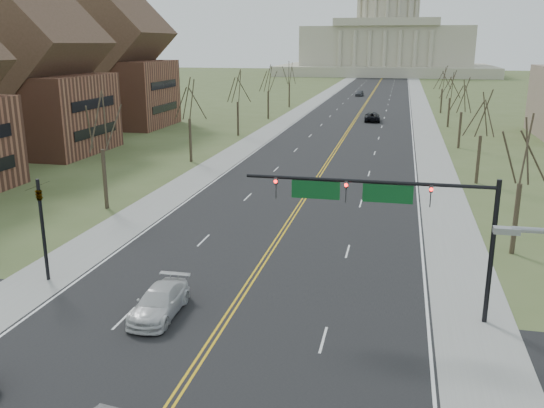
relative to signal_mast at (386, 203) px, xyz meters
The scene contains 25 objects.
road 96.96m from the signal_mast, 94.41° to the left, with size 20.00×380.00×0.01m, color black.
cross_road 12.03m from the signal_mast, 134.80° to the right, with size 120.00×14.00×0.01m, color black.
sidewalk_left 98.61m from the signal_mast, 101.39° to the left, with size 4.00×380.00×0.03m, color gray.
sidewalk_right 96.78m from the signal_mast, 87.30° to the left, with size 4.00×380.00×0.03m, color gray.
center_line 96.96m from the signal_mast, 94.41° to the left, with size 0.42×380.00×0.01m, color gold.
edge_line_left 98.20m from the signal_mast, 100.13° to the left, with size 0.15×380.00×0.01m, color silver.
edge_line_right 96.70m from the signal_mast, 88.60° to the left, with size 0.15×380.00×0.01m, color silver.
capitol 236.68m from the signal_mast, 91.80° to the left, with size 90.00×60.00×50.00m.
signal_mast is the anchor object (origin of this frame).
signal_left 19.06m from the signal_mast, behind, with size 0.32×0.36×6.00m.
tree_r_0 13.26m from the signal_mast, 52.51° to the left, with size 3.74×3.74×8.50m.
tree_l_0 27.17m from the signal_mast, 147.71° to the left, with size 3.96×3.96×9.00m.
tree_r_1 31.56m from the signal_mast, 75.21° to the left, with size 3.74×3.74×8.50m.
tree_l_1 41.45m from the signal_mast, 123.63° to the left, with size 3.96×3.96×9.00m.
tree_r_2 51.15m from the signal_mast, 80.94° to the left, with size 3.74×3.74×8.50m.
tree_l_2 59.15m from the signal_mast, 112.83° to the left, with size 3.96×3.96×9.00m.
tree_r_3 70.96m from the signal_mast, 83.48° to the left, with size 3.74×3.74×8.50m.
tree_l_3 77.96m from the signal_mast, 107.12° to the left, with size 3.96×3.96×9.00m.
tree_r_4 90.86m from the signal_mast, 84.91° to the left, with size 3.74×3.74×8.50m.
tree_l_4 97.25m from the signal_mast, 103.65° to the left, with size 3.96×3.96×9.00m.
bldg_left_mid 56.81m from the signal_mast, 139.96° to the left, with size 15.10×14.28×20.75m.
bldg_left_far 75.76m from the signal_mast, 126.91° to the left, with size 17.10×14.28×23.25m.
car_sb_inner_second 12.26m from the signal_mast, 165.66° to the right, with size 1.97×4.85×1.41m, color silver.
car_far_nb 75.41m from the signal_mast, 93.37° to the left, with size 2.61×5.66×1.57m, color black.
car_far_sb 125.68m from the signal_mast, 94.69° to the left, with size 1.78×4.41×1.50m, color #53555B.
Camera 1 is at (7.88, -13.85, 13.24)m, focal length 38.00 mm.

